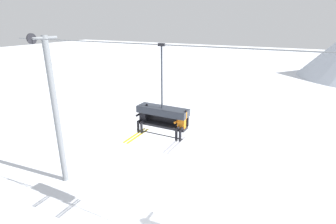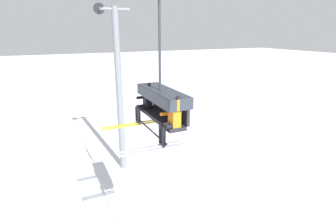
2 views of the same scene
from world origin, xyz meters
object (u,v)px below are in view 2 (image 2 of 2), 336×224
at_px(lift_tower_near, 119,90).
at_px(skier_black, 144,102).
at_px(chairlift_chair, 163,99).
at_px(skier_orange, 170,120).

distance_m(lift_tower_near, skier_black, 6.95).
bearing_deg(lift_tower_near, chairlift_chair, -5.24).
height_order(chairlift_chair, skier_orange, chairlift_chair).
relative_size(lift_tower_near, skier_orange, 5.54).
relative_size(lift_tower_near, skier_black, 5.54).
height_order(lift_tower_near, chairlift_chair, lift_tower_near).
bearing_deg(lift_tower_near, skier_orange, -6.07).
distance_m(lift_tower_near, chairlift_chair, 7.90).
distance_m(chairlift_chair, skier_black, 1.02).
height_order(lift_tower_near, skier_orange, lift_tower_near).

